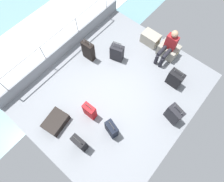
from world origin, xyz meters
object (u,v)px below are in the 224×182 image
(suitcase_1, at_px, (175,79))
(suitcase_4, at_px, (174,114))
(suitcase_3, at_px, (112,129))
(suitcase_2, at_px, (56,122))
(suitcase_0, at_px, (90,111))
(suitcase_7, at_px, (80,143))
(cargo_crate_1, at_px, (168,50))
(suitcase_5, at_px, (88,51))
(cargo_crate_0, at_px, (151,39))
(passenger_seated, at_px, (168,46))
(suitcase_6, at_px, (117,53))

(suitcase_1, xyz_separation_m, suitcase_4, (0.57, -0.96, 0.02))
(suitcase_4, bearing_deg, suitcase_3, -126.14)
(suitcase_1, distance_m, suitcase_3, 2.41)
(suitcase_2, relative_size, suitcase_3, 1.09)
(suitcase_0, bearing_deg, suitcase_7, -63.54)
(cargo_crate_1, relative_size, suitcase_0, 0.95)
(cargo_crate_1, bearing_deg, suitcase_5, -136.47)
(cargo_crate_0, distance_m, suitcase_7, 4.04)
(suitcase_7, bearing_deg, suitcase_2, -179.44)
(suitcase_0, height_order, suitcase_5, suitcase_5)
(suitcase_7, bearing_deg, cargo_crate_0, 98.94)
(suitcase_7, bearing_deg, cargo_crate_1, 88.68)
(cargo_crate_1, height_order, suitcase_4, suitcase_4)
(suitcase_1, bearing_deg, cargo_crate_1, 132.46)
(suitcase_1, bearing_deg, suitcase_5, -159.80)
(passenger_seated, relative_size, suitcase_5, 1.28)
(suitcase_0, distance_m, suitcase_2, 0.99)
(suitcase_0, bearing_deg, cargo_crate_0, 94.17)
(passenger_seated, xyz_separation_m, suitcase_3, (0.29, -2.99, -0.29))
(cargo_crate_0, height_order, suitcase_7, suitcase_7)
(passenger_seated, height_order, suitcase_0, passenger_seated)
(suitcase_3, bearing_deg, suitcase_6, 126.45)
(cargo_crate_1, relative_size, suitcase_5, 0.75)
(suitcase_1, height_order, suitcase_7, suitcase_7)
(suitcase_3, relative_size, suitcase_7, 0.87)
(suitcase_0, bearing_deg, suitcase_6, 108.92)
(cargo_crate_0, relative_size, suitcase_4, 0.80)
(cargo_crate_0, relative_size, suitcase_7, 0.81)
(cargo_crate_0, xyz_separation_m, suitcase_2, (-0.32, -4.00, -0.06))
(cargo_crate_0, height_order, suitcase_0, suitcase_0)
(suitcase_5, bearing_deg, suitcase_4, -0.04)
(suitcase_5, bearing_deg, suitcase_2, -69.55)
(suitcase_7, bearing_deg, suitcase_6, 111.17)
(cargo_crate_1, xyz_separation_m, suitcase_0, (-0.49, -3.18, 0.09))
(suitcase_2, relative_size, suitcase_7, 0.96)
(cargo_crate_1, bearing_deg, cargo_crate_0, 178.75)
(cargo_crate_0, height_order, suitcase_5, suitcase_5)
(cargo_crate_1, distance_m, suitcase_2, 4.12)
(passenger_seated, relative_size, suitcase_1, 1.58)
(suitcase_5, bearing_deg, suitcase_7, -51.26)
(cargo_crate_0, height_order, suitcase_3, suitcase_3)
(cargo_crate_1, height_order, suitcase_5, suitcase_5)
(cargo_crate_0, relative_size, suitcase_1, 0.88)
(suitcase_1, distance_m, suitcase_6, 1.95)
(suitcase_3, bearing_deg, suitcase_7, -115.40)
(suitcase_0, distance_m, suitcase_7, 0.89)
(suitcase_1, relative_size, suitcase_5, 0.81)
(cargo_crate_0, xyz_separation_m, suitcase_1, (1.46, -0.83, 0.08))
(passenger_seated, relative_size, suitcase_3, 1.65)
(suitcase_0, bearing_deg, passenger_seated, 80.79)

